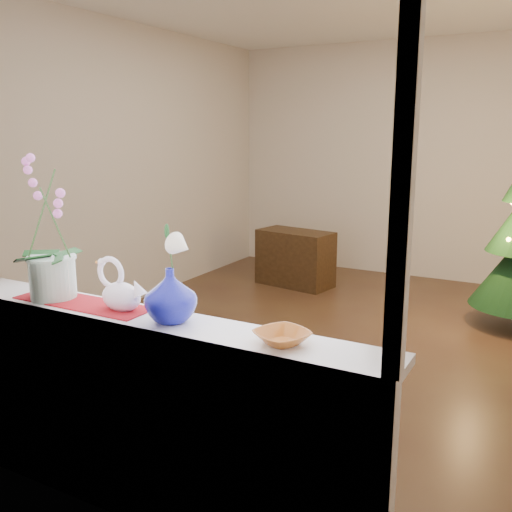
{
  "coord_description": "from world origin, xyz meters",
  "views": [
    {
      "loc": [
        1.51,
        -4.18,
        1.69
      ],
      "look_at": [
        -0.01,
        -1.4,
        0.99
      ],
      "focal_mm": 40.0,
      "sensor_mm": 36.0,
      "label": 1
    }
  ],
  "objects_px": {
    "orchid_pot": "(49,228)",
    "blue_vase": "(170,291)",
    "amber_dish": "(282,338)",
    "swan": "(121,286)",
    "side_table": "(295,258)",
    "paperweight": "(178,316)"
  },
  "relations": [
    {
      "from": "orchid_pot",
      "to": "blue_vase",
      "type": "height_order",
      "value": "orchid_pot"
    },
    {
      "from": "blue_vase",
      "to": "amber_dish",
      "type": "distance_m",
      "value": 0.52
    },
    {
      "from": "swan",
      "to": "side_table",
      "type": "relative_size",
      "value": 0.32
    },
    {
      "from": "orchid_pot",
      "to": "blue_vase",
      "type": "relative_size",
      "value": 2.57
    },
    {
      "from": "swan",
      "to": "paperweight",
      "type": "bearing_deg",
      "value": -11.4
    },
    {
      "from": "side_table",
      "to": "swan",
      "type": "bearing_deg",
      "value": -67.03
    },
    {
      "from": "orchid_pot",
      "to": "swan",
      "type": "bearing_deg",
      "value": 1.98
    },
    {
      "from": "orchid_pot",
      "to": "paperweight",
      "type": "bearing_deg",
      "value": -0.9
    },
    {
      "from": "amber_dish",
      "to": "orchid_pot",
      "type": "bearing_deg",
      "value": 179.7
    },
    {
      "from": "paperweight",
      "to": "orchid_pot",
      "type": "bearing_deg",
      "value": 179.1
    },
    {
      "from": "amber_dish",
      "to": "side_table",
      "type": "relative_size",
      "value": 0.2
    },
    {
      "from": "paperweight",
      "to": "amber_dish",
      "type": "xyz_separation_m",
      "value": [
        0.47,
        0.01,
        -0.01
      ]
    },
    {
      "from": "paperweight",
      "to": "amber_dish",
      "type": "distance_m",
      "value": 0.47
    },
    {
      "from": "blue_vase",
      "to": "amber_dish",
      "type": "bearing_deg",
      "value": -0.45
    },
    {
      "from": "paperweight",
      "to": "amber_dish",
      "type": "relative_size",
      "value": 0.41
    },
    {
      "from": "orchid_pot",
      "to": "side_table",
      "type": "bearing_deg",
      "value": 97.63
    },
    {
      "from": "amber_dish",
      "to": "paperweight",
      "type": "bearing_deg",
      "value": -179.35
    },
    {
      "from": "orchid_pot",
      "to": "swan",
      "type": "xyz_separation_m",
      "value": [
        0.41,
        0.01,
        -0.22
      ]
    },
    {
      "from": "swan",
      "to": "amber_dish",
      "type": "bearing_deg",
      "value": -8.37
    },
    {
      "from": "swan",
      "to": "orchid_pot",
      "type": "bearing_deg",
      "value": 175.07
    },
    {
      "from": "swan",
      "to": "paperweight",
      "type": "distance_m",
      "value": 0.34
    },
    {
      "from": "blue_vase",
      "to": "amber_dish",
      "type": "height_order",
      "value": "blue_vase"
    }
  ]
}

